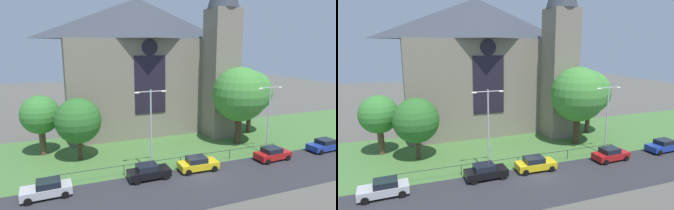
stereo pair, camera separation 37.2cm
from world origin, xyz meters
TOP-DOWN VIEW (x-y plane):
  - ground at (0.00, 10.00)m, footprint 160.00×160.00m
  - road_asphalt at (0.00, -2.00)m, footprint 120.00×8.00m
  - grass_verge at (0.00, 8.00)m, footprint 120.00×20.00m
  - church_building at (-0.30, 18.65)m, footprint 23.20×16.20m
  - iron_railing at (-1.07, 2.50)m, footprint 24.99×0.07m
  - tree_right_near at (9.36, 7.08)m, footprint 7.20×7.20m
  - tree_left_near at (-11.09, 8.63)m, footprint 5.19×5.19m
  - tree_left_far at (-15.18, 11.80)m, footprint 4.59×4.59m
  - tree_right_far at (13.88, 10.88)m, footprint 6.45×6.45m
  - streetlamp_near at (-4.41, 2.40)m, footprint 3.37×0.26m
  - streetlamp_far at (10.34, 2.40)m, footprint 3.37×0.26m
  - parked_car_silver at (-14.47, 0.74)m, footprint 4.27×2.17m
  - parked_car_black at (-5.17, 0.99)m, footprint 4.22×2.07m
  - parked_car_yellow at (0.29, 1.02)m, footprint 4.26×2.15m
  - parked_car_red at (9.65, 0.53)m, footprint 4.28×2.20m
  - parked_car_blue at (17.75, 0.61)m, footprint 4.27×2.16m

SIDE VIEW (x-z plane):
  - ground at x=0.00m, z-range 0.00..0.00m
  - grass_verge at x=0.00m, z-range 0.00..0.01m
  - road_asphalt at x=0.00m, z-range 0.00..0.01m
  - parked_car_silver at x=-14.47m, z-range -0.01..1.50m
  - parked_car_black at x=-5.17m, z-range -0.01..1.50m
  - parked_car_yellow at x=0.29m, z-range -0.01..1.50m
  - parked_car_red at x=9.65m, z-range -0.01..1.50m
  - parked_car_blue at x=17.75m, z-range -0.01..1.50m
  - iron_railing at x=-1.07m, z-range 0.39..1.51m
  - tree_left_near at x=-11.09m, z-range 1.00..8.23m
  - tree_left_far at x=-15.18m, z-range 1.28..8.56m
  - streetlamp_far at x=10.34m, z-range 1.13..9.50m
  - streetlamp_near at x=-4.41m, z-range 1.14..9.86m
  - tree_right_far at x=13.88m, z-range 1.46..10.88m
  - tree_right_near at x=9.36m, z-range 1.53..11.87m
  - church_building at x=-0.30m, z-range -2.73..23.27m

